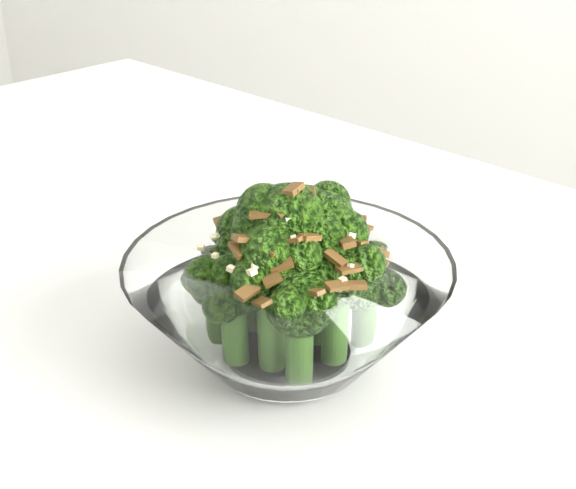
% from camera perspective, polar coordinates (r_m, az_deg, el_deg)
% --- Properties ---
extents(table, '(1.39, 1.14, 0.75)m').
position_cam_1_polar(table, '(0.63, -8.38, -8.99)').
color(table, white).
rests_on(table, ground).
extents(broccoli_dish, '(0.20, 0.20, 0.13)m').
position_cam_1_polar(broccoli_dish, '(0.50, -0.01, -3.79)').
color(broccoli_dish, white).
rests_on(broccoli_dish, table).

